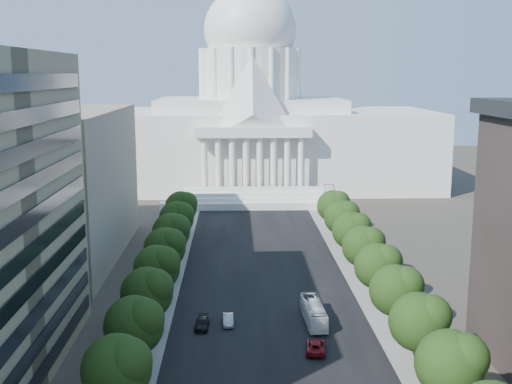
{
  "coord_description": "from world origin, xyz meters",
  "views": [
    {
      "loc": [
        -5.21,
        -28.31,
        37.33
      ],
      "look_at": [
        -1.47,
        84.09,
        16.37
      ],
      "focal_mm": 45.0,
      "sensor_mm": 36.0,
      "label": 1
    }
  ],
  "objects": [
    {
      "name": "road_asphalt",
      "position": [
        0.0,
        90.0,
        0.0
      ],
      "size": [
        30.0,
        260.0,
        0.01
      ],
      "primitive_type": "cube",
      "color": "black",
      "rests_on": "ground"
    },
    {
      "name": "sidewalk_left",
      "position": [
        -19.0,
        90.0,
        0.0
      ],
      "size": [
        8.0,
        260.0,
        0.02
      ],
      "primitive_type": "cube",
      "color": "gray",
      "rests_on": "ground"
    },
    {
      "name": "sidewalk_right",
      "position": [
        19.0,
        90.0,
        0.0
      ],
      "size": [
        8.0,
        260.0,
        0.02
      ],
      "primitive_type": "cube",
      "color": "gray",
      "rests_on": "ground"
    },
    {
      "name": "capitol",
      "position": [
        0.0,
        184.89,
        20.01
      ],
      "size": [
        120.0,
        56.0,
        73.0
      ],
      "color": "white",
      "rests_on": "ground"
    },
    {
      "name": "office_block_left_far",
      "position": [
        -48.0,
        100.0,
        15.0
      ],
      "size": [
        38.0,
        52.0,
        30.0
      ],
      "primitive_type": "cube",
      "color": "gray",
      "rests_on": "ground"
    },
    {
      "name": "tree_l_c",
      "position": [
        -17.66,
        35.81,
        6.45
      ],
      "size": [
        7.79,
        7.6,
        9.97
      ],
      "color": "#33261C",
      "rests_on": "ground"
    },
    {
      "name": "tree_l_d",
      "position": [
        -17.66,
        47.81,
        6.45
      ],
      "size": [
        7.79,
        7.6,
        9.97
      ],
      "color": "#33261C",
      "rests_on": "ground"
    },
    {
      "name": "tree_l_e",
      "position": [
        -17.66,
        59.81,
        6.45
      ],
      "size": [
        7.79,
        7.6,
        9.97
      ],
      "color": "#33261C",
      "rests_on": "ground"
    },
    {
      "name": "tree_l_f",
      "position": [
        -17.66,
        71.81,
        6.45
      ],
      "size": [
        7.79,
        7.6,
        9.97
      ],
      "color": "#33261C",
      "rests_on": "ground"
    },
    {
      "name": "tree_l_g",
      "position": [
        -17.66,
        83.81,
        6.45
      ],
      "size": [
        7.79,
        7.6,
        9.97
      ],
      "color": "#33261C",
      "rests_on": "ground"
    },
    {
      "name": "tree_l_h",
      "position": [
        -17.66,
        95.81,
        6.45
      ],
      "size": [
        7.79,
        7.6,
        9.97
      ],
      "color": "#33261C",
      "rests_on": "ground"
    },
    {
      "name": "tree_l_i",
      "position": [
        -17.66,
        107.81,
        6.45
      ],
      "size": [
        7.79,
        7.6,
        9.97
      ],
      "color": "#33261C",
      "rests_on": "ground"
    },
    {
      "name": "tree_l_j",
      "position": [
        -17.66,
        119.81,
        6.45
      ],
      "size": [
        7.79,
        7.6,
        9.97
      ],
      "color": "#33261C",
      "rests_on": "ground"
    },
    {
      "name": "tree_r_c",
      "position": [
        18.34,
        35.81,
        6.45
      ],
      "size": [
        7.79,
        7.6,
        9.97
      ],
      "color": "#33261C",
      "rests_on": "ground"
    },
    {
      "name": "tree_r_d",
      "position": [
        18.34,
        47.81,
        6.45
      ],
      "size": [
        7.79,
        7.6,
        9.97
      ],
      "color": "#33261C",
      "rests_on": "ground"
    },
    {
      "name": "tree_r_e",
      "position": [
        18.34,
        59.81,
        6.45
      ],
      "size": [
        7.79,
        7.6,
        9.97
      ],
      "color": "#33261C",
      "rests_on": "ground"
    },
    {
      "name": "tree_r_f",
      "position": [
        18.34,
        71.81,
        6.45
      ],
      "size": [
        7.79,
        7.6,
        9.97
      ],
      "color": "#33261C",
      "rests_on": "ground"
    },
    {
      "name": "tree_r_g",
      "position": [
        18.34,
        83.81,
        6.45
      ],
      "size": [
        7.79,
        7.6,
        9.97
      ],
      "color": "#33261C",
      "rests_on": "ground"
    },
    {
      "name": "tree_r_h",
      "position": [
        18.34,
        95.81,
        6.45
      ],
      "size": [
        7.79,
        7.6,
        9.97
      ],
      "color": "#33261C",
      "rests_on": "ground"
    },
    {
      "name": "tree_r_i",
      "position": [
        18.34,
        107.81,
        6.45
      ],
      "size": [
        7.79,
        7.6,
        9.97
      ],
      "color": "#33261C",
      "rests_on": "ground"
    },
    {
      "name": "tree_r_j",
      "position": [
        18.34,
        119.81,
        6.45
      ],
      "size": [
        7.79,
        7.6,
        9.97
      ],
      "color": "#33261C",
      "rests_on": "ground"
    },
    {
      "name": "streetlight_b",
      "position": [
        19.9,
        35.0,
        5.82
      ],
      "size": [
        2.61,
        0.44,
        9.0
      ],
      "color": "gray",
      "rests_on": "ground"
    },
    {
      "name": "streetlight_c",
      "position": [
        19.9,
        60.0,
        5.82
      ],
      "size": [
        2.61,
        0.44,
        9.0
      ],
      "color": "gray",
      "rests_on": "ground"
    },
    {
      "name": "streetlight_d",
      "position": [
        19.9,
        85.0,
        5.82
      ],
      "size": [
        2.61,
        0.44,
        9.0
      ],
      "color": "gray",
      "rests_on": "ground"
    },
    {
      "name": "streetlight_e",
      "position": [
        19.9,
        110.0,
        5.82
      ],
      "size": [
        2.61,
        0.44,
        9.0
      ],
      "color": "gray",
      "rests_on": "ground"
    },
    {
      "name": "streetlight_f",
      "position": [
        19.9,
        135.0,
        5.82
      ],
      "size": [
        2.61,
        0.44,
        9.0
      ],
      "color": "gray",
      "rests_on": "ground"
    },
    {
      "name": "car_silver",
      "position": [
        -6.37,
        63.04,
        0.73
      ],
      "size": [
        1.7,
        4.46,
        1.45
      ],
      "primitive_type": "imported",
      "rotation": [
        0.0,
        0.0,
        0.04
      ],
      "color": "#9B9EA3",
      "rests_on": "ground"
    },
    {
      "name": "car_red",
      "position": [
        5.62,
        53.01,
        0.77
      ],
      "size": [
        3.28,
        5.84,
        1.54
      ],
      "primitive_type": "imported",
      "rotation": [
        0.0,
        0.0,
        3.01
      ],
      "color": "maroon",
      "rests_on": "ground"
    },
    {
      "name": "car_dark_b",
      "position": [
        -10.22,
        61.69,
        0.71
      ],
      "size": [
        2.17,
        4.95,
        1.41
      ],
      "primitive_type": "imported",
      "rotation": [
        0.0,
        0.0,
        -0.04
      ],
      "color": "black",
      "rests_on": "ground"
    },
    {
      "name": "city_bus",
      "position": [
        6.58,
        63.46,
        1.57
      ],
      "size": [
        3.03,
        11.37,
        3.14
      ],
      "primitive_type": "imported",
      "rotation": [
        0.0,
        0.0,
        0.03
      ],
      "color": "white",
      "rests_on": "ground"
    }
  ]
}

